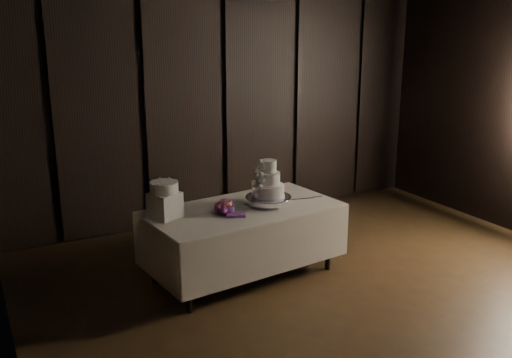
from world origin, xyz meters
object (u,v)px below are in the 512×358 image
object	(u,v)px
cake_stand	(268,201)
box_pedestal	(165,205)
wedding_cake	(267,183)
small_cake	(164,187)
display_table	(243,239)
bouquet	(226,208)

from	to	relation	value
cake_stand	box_pedestal	xyz separation A→B (m)	(-1.09, 0.12, 0.08)
cake_stand	wedding_cake	distance (m)	0.20
box_pedestal	small_cake	world-z (taller)	small_cake
display_table	bouquet	xyz separation A→B (m)	(-0.23, -0.09, 0.41)
cake_stand	wedding_cake	size ratio (longest dim) A/B	1.23
wedding_cake	small_cake	world-z (taller)	wedding_cake
display_table	wedding_cake	world-z (taller)	wedding_cake
display_table	small_cake	bearing A→B (deg)	166.65
wedding_cake	bouquet	world-z (taller)	wedding_cake
display_table	bouquet	size ratio (longest dim) A/B	5.33
bouquet	box_pedestal	xyz separation A→B (m)	(-0.57, 0.19, 0.06)
box_pedestal	cake_stand	bearing A→B (deg)	-6.47
box_pedestal	small_cake	bearing A→B (deg)	0.00
bouquet	small_cake	xyz separation A→B (m)	(-0.57, 0.19, 0.24)
display_table	box_pedestal	distance (m)	0.94
bouquet	small_cake	world-z (taller)	small_cake
cake_stand	bouquet	distance (m)	0.52
display_table	wedding_cake	size ratio (longest dim) A/B	5.34
small_cake	bouquet	bearing A→B (deg)	-18.01
wedding_cake	small_cake	distance (m)	1.07
small_cake	wedding_cake	bearing A→B (deg)	-7.52
display_table	wedding_cake	xyz separation A→B (m)	(0.25, -0.05, 0.59)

